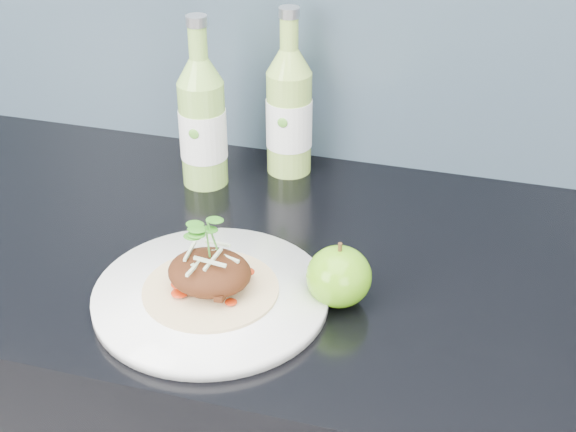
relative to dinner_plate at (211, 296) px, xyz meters
The scene contains 5 objects.
dinner_plate is the anchor object (origin of this frame).
pork_taco 0.04m from the dinner_plate, ahead, with size 0.17×0.17×0.10m.
green_apple 0.16m from the dinner_plate, 15.91° to the left, with size 0.09×0.09×0.08m.
cider_bottle_left 0.32m from the dinner_plate, 112.29° to the left, with size 0.09×0.09×0.26m.
cider_bottle_right 0.37m from the dinner_plate, 90.57° to the left, with size 0.07×0.07×0.26m.
Camera 1 is at (0.30, 0.84, 1.49)m, focal length 50.00 mm.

